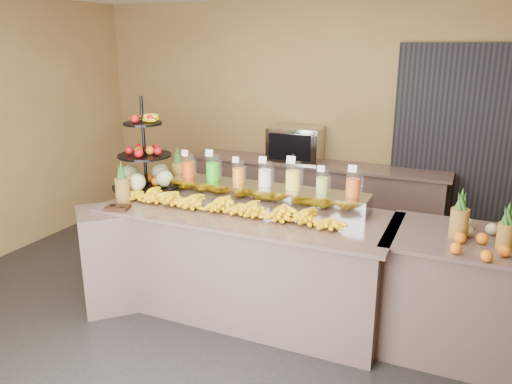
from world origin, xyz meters
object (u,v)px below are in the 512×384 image
Objects in this scene: condiment_caddy at (118,208)px; right_fruit_pile at (478,238)px; pitcher_tray at (265,194)px; oven_warmer at (296,144)px; banana_heap at (226,203)px; fruit_stand at (149,168)px.

right_fruit_pile reaches higher than condiment_caddy.
pitcher_tray is 9.61× the size of condiment_caddy.
condiment_caddy is 2.49m from oven_warmer.
oven_warmer reaches higher than condiment_caddy.
condiment_caddy is at bearing -147.22° from pitcher_tray.
pitcher_tray is at bearing -83.42° from oven_warmer.
banana_heap is at bearing -179.71° from right_fruit_pile.
fruit_stand is 0.60m from condiment_caddy.
condiment_caddy is at bearing -111.74° from oven_warmer.
banana_heap reaches higher than pitcher_tray.
fruit_stand is 1.98m from oven_warmer.
banana_heap is at bearing -13.67° from fruit_stand.
pitcher_tray is at bearing 168.77° from right_fruit_pile.
fruit_stand reaches higher than condiment_caddy.
right_fruit_pile is 2.88m from oven_warmer.
pitcher_tray is 0.89× the size of banana_heap.
condiment_caddy is at bearing -173.03° from right_fruit_pile.
pitcher_tray is at bearing 32.78° from condiment_caddy.
fruit_stand is 1.46× the size of oven_warmer.
right_fruit_pile is at bearing 0.29° from banana_heap.
condiment_caddy is at bearing -159.01° from banana_heap.
pitcher_tray is 1.78m from right_fruit_pile.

